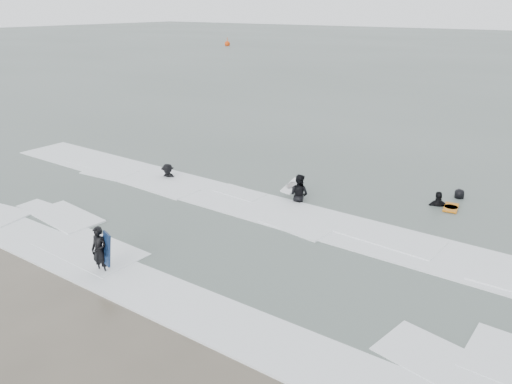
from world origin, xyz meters
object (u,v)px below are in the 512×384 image
Objects in this scene: surfer_centre at (102,273)px; surfer_breaker at (168,179)px; surfer_right_far at (459,199)px; buoy at (227,44)px; surfer_right_near at (438,207)px; surfer_wading at (299,202)px.

surfer_centre is 0.96× the size of surfer_breaker.
surfer_breaker is 0.98× the size of surfer_right_far.
surfer_centre is 13.94m from surfer_right_far.
surfer_breaker is 0.94× the size of buoy.
surfer_right_far reaches higher than surfer_centre.
surfer_right_near is at bearing -45.34° from buoy.
surfer_right_near is at bearing 2.48° from surfer_breaker.
surfer_right_near reaches higher than surfer_breaker.
surfer_centre is at bearing 31.37° from surfer_right_near.
surfer_right_far is (5.07, 4.02, 0.00)m from surfer_wading.
surfer_breaker is 0.88× the size of surfer_right_near.
surfer_centre is 0.94× the size of surfer_right_far.
surfer_right_near reaches higher than surfer_centre.
surfer_breaker is 75.37m from buoy.
surfer_right_near reaches higher than surfer_wading.
surfer_centre is 0.90× the size of buoy.
surfer_breaker is (-6.21, -1.02, 0.00)m from surfer_wading.
buoy is at bearing -73.43° from surfer_right_near.
surfer_wading is 1.04× the size of buoy.
surfer_right_far is (6.85, 12.15, 0.00)m from surfer_centre.
buoy is (-56.39, 55.34, 0.42)m from surfer_right_far.
surfer_centre is at bearing 28.90° from surfer_right_far.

